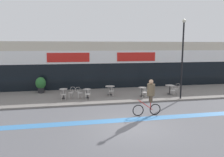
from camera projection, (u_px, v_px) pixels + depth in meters
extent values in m
plane|color=#5B5B60|center=(133.00, 127.00, 11.31)|extent=(120.00, 120.00, 0.00)
cube|color=slate|center=(109.00, 95.00, 18.33)|extent=(40.00, 5.50, 0.12)
cube|color=beige|center=(100.00, 64.00, 22.62)|extent=(40.00, 4.00, 4.57)
cube|color=black|center=(103.00, 76.00, 20.85)|extent=(38.80, 0.10, 2.40)
cube|color=white|center=(103.00, 57.00, 20.60)|extent=(39.20, 0.14, 1.20)
cube|color=red|center=(69.00, 57.00, 19.92)|extent=(3.82, 0.08, 0.84)
cube|color=red|center=(136.00, 57.00, 21.14)|extent=(3.82, 0.08, 0.84)
cube|color=#3D7AB7|center=(128.00, 120.00, 12.41)|extent=(36.00, 0.70, 0.01)
cylinder|color=black|center=(64.00, 98.00, 16.93)|extent=(0.35, 0.35, 0.02)
cylinder|color=black|center=(64.00, 94.00, 16.87)|extent=(0.07, 0.07, 0.74)
cylinder|color=#ADA8A3|center=(63.00, 89.00, 16.82)|extent=(0.63, 0.63, 0.02)
cylinder|color=black|center=(87.00, 98.00, 17.11)|extent=(0.34, 0.34, 0.02)
cylinder|color=black|center=(87.00, 94.00, 17.06)|extent=(0.07, 0.07, 0.69)
cylinder|color=#ADA8A3|center=(87.00, 89.00, 17.01)|extent=(0.61, 0.61, 0.02)
cylinder|color=black|center=(110.00, 95.00, 18.20)|extent=(0.43, 0.43, 0.02)
cylinder|color=black|center=(110.00, 91.00, 18.15)|extent=(0.07, 0.07, 0.71)
cylinder|color=#ADA8A3|center=(110.00, 86.00, 18.10)|extent=(0.79, 0.79, 0.02)
cylinder|color=black|center=(142.00, 96.00, 17.71)|extent=(0.33, 0.33, 0.02)
cylinder|color=black|center=(142.00, 92.00, 17.66)|extent=(0.07, 0.07, 0.71)
cylinder|color=#ADA8A3|center=(142.00, 87.00, 17.61)|extent=(0.61, 0.61, 0.02)
cylinder|color=black|center=(170.00, 94.00, 18.47)|extent=(0.43, 0.43, 0.02)
cylinder|color=black|center=(170.00, 90.00, 18.42)|extent=(0.07, 0.07, 0.74)
cylinder|color=#ADA8A3|center=(170.00, 85.00, 18.36)|extent=(0.78, 0.78, 0.02)
cylinder|color=#B7B2AD|center=(63.00, 95.00, 16.33)|extent=(0.43, 0.43, 0.03)
cylinder|color=#B7B2AD|center=(61.00, 97.00, 16.46)|extent=(0.03, 0.03, 0.42)
cylinder|color=#B7B2AD|center=(65.00, 97.00, 16.53)|extent=(0.03, 0.03, 0.42)
cylinder|color=#B7B2AD|center=(62.00, 98.00, 16.19)|extent=(0.03, 0.03, 0.42)
cylinder|color=#B7B2AD|center=(65.00, 98.00, 16.27)|extent=(0.03, 0.03, 0.42)
torus|color=#B7B2AD|center=(63.00, 92.00, 16.13)|extent=(0.05, 0.41, 0.41)
cylinder|color=#B7B2AD|center=(61.00, 93.00, 16.11)|extent=(0.03, 0.03, 0.23)
cylinder|color=#B7B2AD|center=(66.00, 93.00, 16.19)|extent=(0.03, 0.03, 0.23)
cylinder|color=#B7B2AD|center=(71.00, 93.00, 16.97)|extent=(0.44, 0.44, 0.03)
cylinder|color=#B7B2AD|center=(69.00, 96.00, 16.83)|extent=(0.03, 0.03, 0.42)
cylinder|color=#B7B2AD|center=(69.00, 95.00, 17.10)|extent=(0.03, 0.03, 0.42)
cylinder|color=#B7B2AD|center=(73.00, 96.00, 16.91)|extent=(0.03, 0.03, 0.42)
cylinder|color=#B7B2AD|center=(72.00, 95.00, 17.17)|extent=(0.03, 0.03, 0.42)
torus|color=#B7B2AD|center=(73.00, 89.00, 16.98)|extent=(0.41, 0.07, 0.41)
cylinder|color=#B7B2AD|center=(73.00, 91.00, 16.84)|extent=(0.03, 0.03, 0.23)
cylinder|color=#B7B2AD|center=(73.00, 91.00, 17.16)|extent=(0.03, 0.03, 0.23)
cylinder|color=#B7B2AD|center=(88.00, 94.00, 16.52)|extent=(0.40, 0.40, 0.03)
cylinder|color=#B7B2AD|center=(86.00, 97.00, 16.66)|extent=(0.03, 0.03, 0.42)
cylinder|color=#B7B2AD|center=(89.00, 96.00, 16.71)|extent=(0.03, 0.03, 0.42)
cylinder|color=#B7B2AD|center=(86.00, 97.00, 16.39)|extent=(0.03, 0.03, 0.42)
cylinder|color=#B7B2AD|center=(90.00, 97.00, 16.44)|extent=(0.03, 0.03, 0.42)
torus|color=#B7B2AD|center=(88.00, 91.00, 16.31)|extent=(0.03, 0.41, 0.41)
cylinder|color=#B7B2AD|center=(86.00, 93.00, 16.30)|extent=(0.03, 0.03, 0.23)
cylinder|color=#B7B2AD|center=(90.00, 93.00, 16.36)|extent=(0.03, 0.03, 0.23)
cylinder|color=#B7B2AD|center=(80.00, 93.00, 16.95)|extent=(0.44, 0.44, 0.03)
cylinder|color=#B7B2AD|center=(82.00, 95.00, 17.15)|extent=(0.03, 0.03, 0.42)
cylinder|color=#B7B2AD|center=(82.00, 96.00, 16.89)|extent=(0.03, 0.03, 0.42)
cylinder|color=#B7B2AD|center=(78.00, 95.00, 17.07)|extent=(0.03, 0.03, 0.42)
cylinder|color=#B7B2AD|center=(79.00, 96.00, 16.81)|extent=(0.03, 0.03, 0.42)
torus|color=#B7B2AD|center=(78.00, 90.00, 16.86)|extent=(0.41, 0.07, 0.41)
cylinder|color=#B7B2AD|center=(77.00, 91.00, 17.04)|extent=(0.03, 0.03, 0.23)
cylinder|color=#B7B2AD|center=(78.00, 92.00, 16.71)|extent=(0.03, 0.03, 0.23)
cylinder|color=#B7B2AD|center=(111.00, 91.00, 17.61)|extent=(0.40, 0.40, 0.03)
cylinder|color=#B7B2AD|center=(109.00, 93.00, 17.75)|extent=(0.03, 0.03, 0.42)
cylinder|color=#B7B2AD|center=(112.00, 93.00, 17.80)|extent=(0.03, 0.03, 0.42)
cylinder|color=#B7B2AD|center=(110.00, 94.00, 17.48)|extent=(0.03, 0.03, 0.42)
cylinder|color=#B7B2AD|center=(113.00, 94.00, 17.53)|extent=(0.03, 0.03, 0.42)
torus|color=#B7B2AD|center=(112.00, 88.00, 17.40)|extent=(0.03, 0.41, 0.41)
cylinder|color=#B7B2AD|center=(109.00, 90.00, 17.39)|extent=(0.03, 0.03, 0.23)
cylinder|color=#B7B2AD|center=(114.00, 90.00, 17.46)|extent=(0.03, 0.03, 0.23)
cylinder|color=#B7B2AD|center=(144.00, 92.00, 17.12)|extent=(0.45, 0.45, 0.03)
cylinder|color=#B7B2AD|center=(142.00, 95.00, 17.28)|extent=(0.03, 0.03, 0.42)
cylinder|color=#B7B2AD|center=(146.00, 95.00, 17.30)|extent=(0.03, 0.03, 0.42)
cylinder|color=#B7B2AD|center=(143.00, 96.00, 17.00)|extent=(0.03, 0.03, 0.42)
cylinder|color=#B7B2AD|center=(146.00, 95.00, 17.02)|extent=(0.03, 0.03, 0.42)
torus|color=#B7B2AD|center=(145.00, 89.00, 16.91)|extent=(0.08, 0.41, 0.41)
cylinder|color=#B7B2AD|center=(143.00, 91.00, 16.92)|extent=(0.03, 0.03, 0.23)
cylinder|color=#B7B2AD|center=(147.00, 91.00, 16.94)|extent=(0.03, 0.03, 0.23)
cylinder|color=#B7B2AD|center=(173.00, 90.00, 17.88)|extent=(0.40, 0.40, 0.03)
cylinder|color=#B7B2AD|center=(170.00, 93.00, 18.02)|extent=(0.03, 0.03, 0.42)
cylinder|color=#B7B2AD|center=(173.00, 93.00, 18.07)|extent=(0.03, 0.03, 0.42)
cylinder|color=#B7B2AD|center=(172.00, 93.00, 17.75)|extent=(0.03, 0.03, 0.42)
cylinder|color=#B7B2AD|center=(175.00, 93.00, 17.80)|extent=(0.03, 0.03, 0.42)
torus|color=#B7B2AD|center=(174.00, 88.00, 17.67)|extent=(0.03, 0.41, 0.41)
cylinder|color=#B7B2AD|center=(172.00, 89.00, 17.66)|extent=(0.03, 0.03, 0.23)
cylinder|color=#B7B2AD|center=(176.00, 89.00, 17.72)|extent=(0.03, 0.03, 0.23)
cylinder|color=#B7B2AD|center=(176.00, 89.00, 18.51)|extent=(0.44, 0.44, 0.03)
cylinder|color=#B7B2AD|center=(175.00, 92.00, 18.40)|extent=(0.03, 0.03, 0.42)
cylinder|color=#B7B2AD|center=(173.00, 91.00, 18.67)|extent=(0.03, 0.03, 0.42)
cylinder|color=#B7B2AD|center=(178.00, 92.00, 18.42)|extent=(0.03, 0.03, 0.42)
cylinder|color=#B7B2AD|center=(177.00, 91.00, 18.70)|extent=(0.03, 0.03, 0.42)
torus|color=#B7B2AD|center=(178.00, 86.00, 18.49)|extent=(0.41, 0.07, 0.41)
cylinder|color=#B7B2AD|center=(179.00, 88.00, 18.34)|extent=(0.03, 0.03, 0.23)
cylinder|color=#B7B2AD|center=(177.00, 87.00, 18.68)|extent=(0.03, 0.03, 0.23)
cylinder|color=#232326|center=(41.00, 90.00, 18.98)|extent=(0.54, 0.54, 0.48)
ellipsoid|color=#28662D|center=(41.00, 83.00, 18.89)|extent=(0.86, 0.86, 1.04)
cylinder|color=black|center=(182.00, 61.00, 16.54)|extent=(0.12, 0.12, 5.79)
sphere|color=beige|center=(184.00, 21.00, 16.10)|extent=(0.26, 0.26, 0.26)
torus|color=black|center=(138.00, 110.00, 13.03)|extent=(0.69, 0.06, 0.69)
torus|color=black|center=(155.00, 109.00, 13.24)|extent=(0.69, 0.06, 0.69)
cylinder|color=red|center=(146.00, 105.00, 13.08)|extent=(0.83, 0.04, 0.63)
cylinder|color=red|center=(151.00, 106.00, 13.15)|extent=(0.04, 0.04, 0.49)
cylinder|color=red|center=(139.00, 101.00, 12.96)|extent=(0.03, 0.48, 0.03)
cylinder|color=#4C3D2D|center=(151.00, 99.00, 13.00)|extent=(0.16, 0.16, 0.39)
cylinder|color=#4C3D2D|center=(150.00, 98.00, 13.17)|extent=(0.16, 0.16, 0.39)
cylinder|color=brown|center=(151.00, 90.00, 13.00)|extent=(0.46, 0.46, 0.71)
sphere|color=tan|center=(151.00, 82.00, 12.93)|extent=(0.27, 0.27, 0.27)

